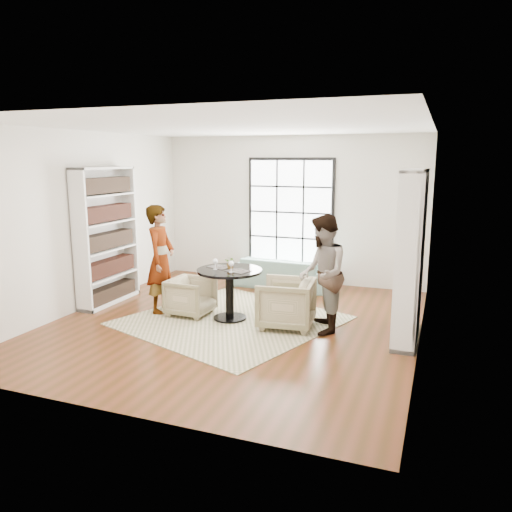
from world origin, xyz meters
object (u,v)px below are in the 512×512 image
at_px(person_right, 322,274).
at_px(wine_glass_left, 215,262).
at_px(sofa, 283,272).
at_px(armchair_left, 191,297).
at_px(wine_glass_right, 231,264).
at_px(pedestal_table, 230,283).
at_px(person_left, 161,259).
at_px(flower_centerpiece, 231,263).
at_px(armchair_right, 286,303).

relative_size(person_right, wine_glass_left, 10.06).
bearing_deg(sofa, armchair_left, 71.93).
distance_m(sofa, armchair_left, 2.45).
bearing_deg(wine_glass_right, pedestal_table, 120.81).
bearing_deg(pedestal_table, wine_glass_left, -158.84).
bearing_deg(person_left, wine_glass_right, -106.33).
bearing_deg(armchair_left, wine_glass_right, -99.73).
relative_size(wine_glass_left, wine_glass_right, 0.97).
bearing_deg(wine_glass_left, wine_glass_right, -17.74).
bearing_deg(person_right, person_left, -107.43).
bearing_deg(flower_centerpiece, armchair_left, -175.35).
xyz_separation_m(armchair_right, person_right, (0.55, 0.00, 0.50)).
bearing_deg(sofa, wine_glass_left, 83.33).
height_order(pedestal_table, wine_glass_left, wine_glass_left).
bearing_deg(wine_glass_left, armchair_left, 171.93).
bearing_deg(armchair_left, flower_centerpiece, -83.09).
height_order(armchair_left, armchair_right, armchair_right).
bearing_deg(wine_glass_right, armchair_right, 9.82).
bearing_deg(pedestal_table, sofa, 85.77).
bearing_deg(flower_centerpiece, person_left, -177.40).
xyz_separation_m(armchair_left, flower_centerpiece, (0.69, 0.06, 0.61)).
xyz_separation_m(sofa, armchair_right, (0.78, -2.32, 0.08)).
relative_size(sofa, person_left, 1.12).
distance_m(armchair_right, wine_glass_right, 1.03).
bearing_deg(armchair_right, wine_glass_left, -94.07).
relative_size(pedestal_table, armchair_right, 1.25).
relative_size(armchair_left, flower_centerpiece, 3.53).
bearing_deg(wine_glass_left, armchair_right, 2.20).
relative_size(armchair_left, armchair_right, 0.83).
distance_m(armchair_right, flower_centerpiece, 1.09).
distance_m(person_left, wine_glass_left, 1.03).
distance_m(armchair_left, person_left, 0.81).
relative_size(wine_glass_right, flower_centerpiece, 0.93).
relative_size(person_right, flower_centerpiece, 9.05).
height_order(person_right, wine_glass_right, person_right).
height_order(armchair_right, person_left, person_left).
bearing_deg(person_right, armchair_right, -106.93).
xyz_separation_m(sofa, wine_glass_left, (-0.38, -2.37, 0.65)).
distance_m(pedestal_table, armchair_right, 0.98).
xyz_separation_m(pedestal_table, flower_centerpiece, (0.01, 0.04, 0.33)).
height_order(armchair_right, flower_centerpiece, flower_centerpiece).
bearing_deg(person_right, wine_glass_right, -100.96).
relative_size(person_left, wine_glass_right, 9.99).
bearing_deg(armchair_left, person_right, -88.35).
bearing_deg(person_left, armchair_right, -99.78).
height_order(person_left, person_right, person_left).
xyz_separation_m(sofa, armchair_left, (-0.86, -2.30, 0.02)).
bearing_deg(sofa, pedestal_table, 88.17).
bearing_deg(armchair_right, person_left, -96.88).
distance_m(sofa, armchair_right, 2.45).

